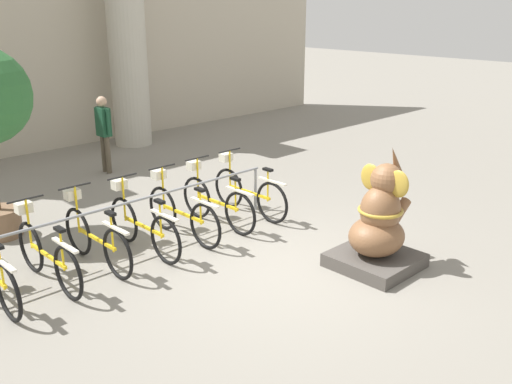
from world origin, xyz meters
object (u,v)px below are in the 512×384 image
bicycle_4 (181,212)px  person_pedestrian (104,128)px  bicycle_3 (142,225)px  bicycle_2 (95,237)px  bicycle_6 (248,191)px  bicycle_1 (47,254)px  elephant_statue (379,227)px  bicycle_5 (216,201)px

bicycle_4 → person_pedestrian: bearing=76.0°
bicycle_3 → bicycle_4: same height
bicycle_2 → bicycle_4: (1.44, -0.04, 0.00)m
bicycle_2 → bicycle_6: same height
bicycle_2 → person_pedestrian: (2.43, 3.94, 0.55)m
bicycle_6 → bicycle_1: bearing=-178.9°
bicycle_2 → bicycle_4: 1.44m
bicycle_2 → bicycle_3: bearing=-4.6°
person_pedestrian → elephant_statue: bearing=-87.0°
bicycle_6 → elephant_statue: (-0.10, -2.70, 0.15)m
bicycle_1 → bicycle_3: same height
bicycle_4 → elephant_statue: size_ratio=1.06×
elephant_statue → person_pedestrian: size_ratio=1.03×
bicycle_2 → bicycle_3: same height
elephant_statue → bicycle_1: bearing=143.0°
bicycle_3 → elephant_statue: 3.34m
bicycle_4 → bicycle_6: same height
bicycle_3 → bicycle_2: bearing=175.4°
bicycle_1 → bicycle_2: (0.72, 0.06, 0.00)m
bicycle_3 → person_pedestrian: size_ratio=1.09×
bicycle_4 → person_pedestrian: size_ratio=1.09×
bicycle_3 → bicycle_6: 2.15m
bicycle_4 → bicycle_5: 0.72m
bicycle_2 → elephant_statue: elephant_statue is taller
bicycle_2 → bicycle_4: size_ratio=1.00×
bicycle_4 → bicycle_6: (1.44, 0.04, 0.00)m
bicycle_2 → elephant_statue: bearing=-44.1°
bicycle_1 → elephant_statue: bearing=-37.0°
bicycle_4 → person_pedestrian: person_pedestrian is taller
bicycle_3 → bicycle_6: same height
bicycle_2 → person_pedestrian: size_ratio=1.09×
bicycle_1 → bicycle_4: bearing=0.7°
elephant_statue → bicycle_5: bearing=103.0°
bicycle_5 → person_pedestrian: 3.99m
bicycle_2 → person_pedestrian: 4.66m
person_pedestrian → bicycle_1: bearing=-128.2°
bicycle_3 → bicycle_6: size_ratio=1.00×
elephant_statue → person_pedestrian: 6.65m
bicycle_2 → bicycle_5: (2.15, -0.00, 0.00)m
bicycle_4 → bicycle_6: size_ratio=1.00×
person_pedestrian → bicycle_6: bearing=-83.6°
bicycle_1 → bicycle_2: size_ratio=1.00×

